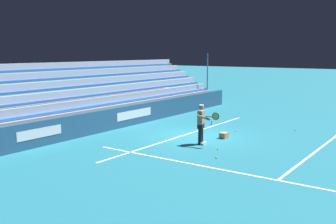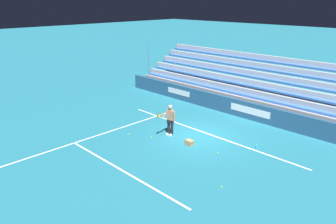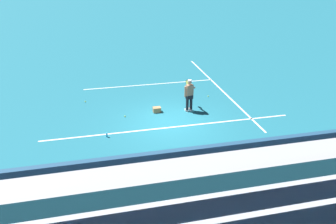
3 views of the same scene
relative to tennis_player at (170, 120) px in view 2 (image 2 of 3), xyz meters
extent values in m
plane|color=#1E6B7F|center=(-1.32, -1.12, -0.89)|extent=(160.00, 160.00, 0.00)
cube|color=white|center=(-1.32, -1.62, -0.89)|extent=(12.00, 0.10, 0.01)
cube|color=white|center=(2.79, 2.88, -0.89)|extent=(0.10, 12.00, 0.01)
cube|color=white|center=(-1.32, 4.38, -0.89)|extent=(8.22, 0.10, 0.01)
cube|color=navy|center=(-1.32, -5.38, -0.34)|extent=(21.48, 0.24, 1.10)
cube|color=silver|center=(-1.82, -5.25, -0.29)|extent=(2.80, 0.01, 0.44)
cube|color=silver|center=(4.31, -5.25, -0.29)|extent=(2.20, 0.01, 0.40)
cube|color=#9EA3A8|center=(-1.32, -7.98, -0.34)|extent=(20.41, 4.00, 1.10)
cube|color=blue|center=(-1.32, -6.38, 0.29)|extent=(20.00, 0.40, 0.12)
cube|color=#9EA3A8|center=(-1.32, -6.66, 0.43)|extent=(20.41, 0.24, 0.45)
cube|color=blue|center=(-1.32, -7.18, 0.74)|extent=(20.00, 0.40, 0.12)
cube|color=#9EA3A8|center=(-1.32, -7.46, 0.88)|extent=(20.41, 0.24, 0.45)
cube|color=blue|center=(-1.32, -7.98, 1.19)|extent=(20.00, 0.40, 0.12)
cube|color=#9EA3A8|center=(-1.32, -8.26, 1.33)|extent=(20.41, 0.24, 0.45)
cube|color=blue|center=(-1.32, -8.78, 1.64)|extent=(20.00, 0.40, 0.12)
cube|color=#9EA3A8|center=(-1.32, -9.06, 1.78)|extent=(20.41, 0.24, 0.45)
cube|color=blue|center=(-1.32, -9.58, 2.09)|extent=(20.00, 0.40, 0.12)
cube|color=#9EA3A8|center=(-1.32, -9.86, 2.23)|extent=(20.41, 0.24, 0.45)
cylinder|color=#4C70B2|center=(8.58, -6.08, 1.03)|extent=(0.08, 0.08, 3.85)
cylinder|color=black|center=(-0.11, -0.05, -0.45)|extent=(0.15, 0.15, 0.88)
cylinder|color=black|center=(0.11, -0.01, -0.45)|extent=(0.15, 0.15, 0.88)
cube|color=white|center=(-0.12, 0.01, -0.85)|extent=(0.17, 0.30, 0.09)
cube|color=white|center=(0.09, 0.05, -0.85)|extent=(0.17, 0.30, 0.09)
cube|color=black|center=(0.00, -0.03, -0.09)|extent=(0.38, 0.29, 0.20)
cube|color=#A37556|center=(0.00, -0.03, 0.28)|extent=(0.40, 0.28, 0.58)
sphere|color=#A37556|center=(0.00, -0.02, 0.71)|extent=(0.21, 0.21, 0.21)
cylinder|color=white|center=(0.00, -0.02, 0.80)|extent=(0.20, 0.20, 0.05)
cylinder|color=#A37556|center=(-0.24, -0.08, 0.24)|extent=(0.09, 0.09, 0.56)
cylinder|color=#A37556|center=(0.20, 0.22, 0.33)|extent=(0.21, 0.59, 0.24)
cylinder|color=black|center=(0.15, 0.45, 0.38)|extent=(0.09, 0.30, 0.03)
torus|color=black|center=(0.09, 0.73, 0.42)|extent=(0.09, 0.31, 0.31)
cylinder|color=#D6D14C|center=(0.09, 0.73, 0.42)|extent=(0.06, 0.27, 0.27)
cube|color=#A87F51|center=(-1.66, 0.23, -0.76)|extent=(0.40, 0.30, 0.26)
sphere|color=#CCE533|center=(0.42, 1.03, -0.86)|extent=(0.07, 0.07, 0.07)
sphere|color=#CCE533|center=(1.63, 1.61, -0.86)|extent=(0.07, 0.07, 0.07)
sphere|color=#CCE533|center=(-5.31, 2.39, -0.86)|extent=(0.07, 0.07, 0.07)
sphere|color=#CCE533|center=(-3.35, 0.01, -0.86)|extent=(0.07, 0.07, 0.07)
cylinder|color=#33B2E5|center=(-4.36, -1.89, -0.78)|extent=(0.07, 0.07, 0.22)
camera|label=1|loc=(14.34, 8.35, 3.06)|focal=42.00mm
camera|label=2|loc=(-11.95, 12.04, 6.33)|focal=35.00mm
camera|label=3|loc=(-4.53, -14.97, 6.32)|focal=35.00mm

